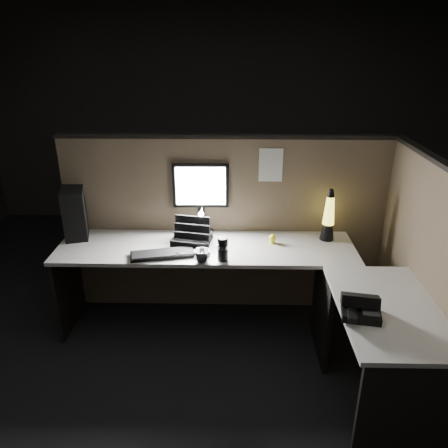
{
  "coord_description": "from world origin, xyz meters",
  "views": [
    {
      "loc": [
        0.06,
        -2.44,
        2.22
      ],
      "look_at": [
        -0.01,
        0.35,
        1.03
      ],
      "focal_mm": 35.0,
      "sensor_mm": 36.0,
      "label": 1
    }
  ],
  "objects_px": {
    "pc_tower": "(75,211)",
    "keyboard": "(163,254)",
    "desk_phone": "(360,307)",
    "lava_lamp": "(329,219)",
    "monitor": "(201,191)"
  },
  "relations": [
    {
      "from": "pc_tower",
      "to": "monitor",
      "type": "height_order",
      "value": "monitor"
    },
    {
      "from": "lava_lamp",
      "to": "desk_phone",
      "type": "xyz_separation_m",
      "value": [
        -0.01,
        -1.04,
        -0.13
      ]
    },
    {
      "from": "desk_phone",
      "to": "keyboard",
      "type": "bearing_deg",
      "value": 160.7
    },
    {
      "from": "monitor",
      "to": "keyboard",
      "type": "relative_size",
      "value": 1.24
    },
    {
      "from": "lava_lamp",
      "to": "desk_phone",
      "type": "distance_m",
      "value": 1.05
    },
    {
      "from": "pc_tower",
      "to": "desk_phone",
      "type": "height_order",
      "value": "pc_tower"
    },
    {
      "from": "lava_lamp",
      "to": "keyboard",
      "type": "bearing_deg",
      "value": -165.98
    },
    {
      "from": "keyboard",
      "to": "desk_phone",
      "type": "height_order",
      "value": "desk_phone"
    },
    {
      "from": "pc_tower",
      "to": "keyboard",
      "type": "relative_size",
      "value": 0.85
    },
    {
      "from": "lava_lamp",
      "to": "desk_phone",
      "type": "relative_size",
      "value": 1.68
    },
    {
      "from": "pc_tower",
      "to": "keyboard",
      "type": "distance_m",
      "value": 0.87
    },
    {
      "from": "pc_tower",
      "to": "lava_lamp",
      "type": "xyz_separation_m",
      "value": [
        2.03,
        -0.06,
        -0.02
      ]
    },
    {
      "from": "monitor",
      "to": "lava_lamp",
      "type": "relative_size",
      "value": 1.38
    },
    {
      "from": "keyboard",
      "to": "lava_lamp",
      "type": "height_order",
      "value": "lava_lamp"
    },
    {
      "from": "monitor",
      "to": "keyboard",
      "type": "distance_m",
      "value": 0.63
    }
  ]
}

